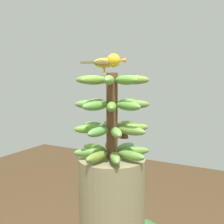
{
  "coord_description": "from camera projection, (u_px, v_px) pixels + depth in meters",
  "views": [
    {
      "loc": [
        -1.0,
        -0.55,
        1.59
      ],
      "look_at": [
        0.0,
        0.0,
        1.45
      ],
      "focal_mm": 46.34,
      "sensor_mm": 36.0,
      "label": 1
    }
  ],
  "objects": [
    {
      "name": "perched_bird",
      "position": [
        108.0,
        62.0,
        1.16
      ],
      "size": [
        0.09,
        0.18,
        0.08
      ],
      "color": "#C68933",
      "rests_on": "banana_bunch"
    },
    {
      "name": "banana_bunch",
      "position": [
        112.0,
        116.0,
        1.15
      ],
      "size": [
        0.31,
        0.31,
        0.35
      ],
      "color": "brown",
      "rests_on": "banana_tree"
    }
  ]
}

